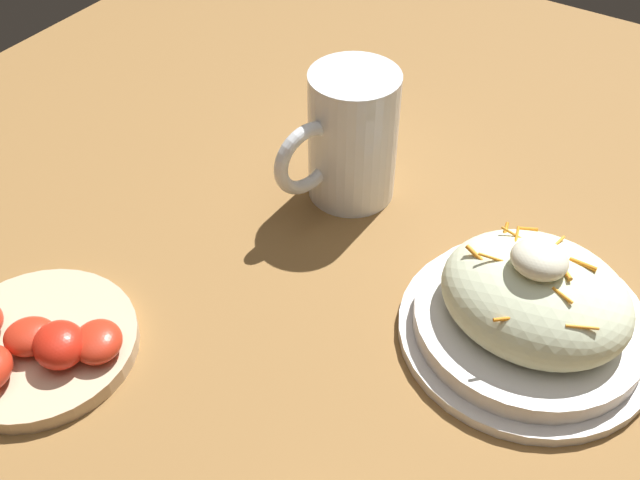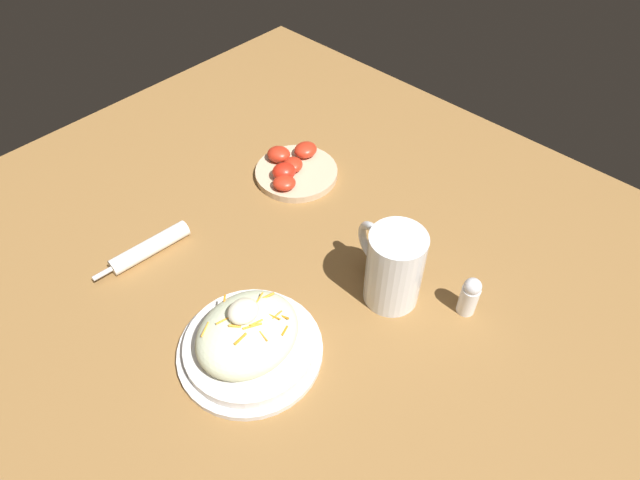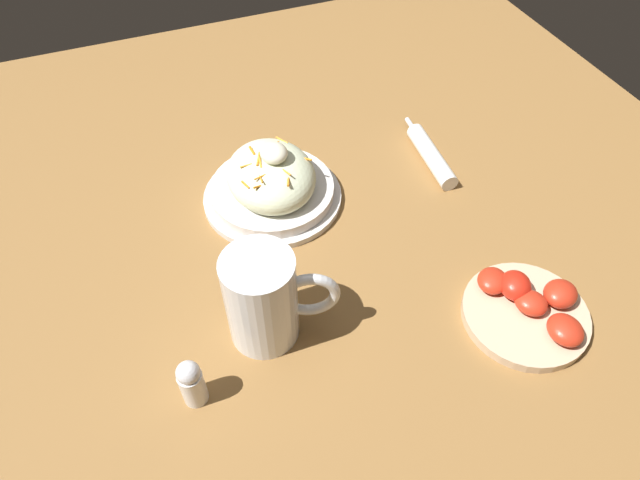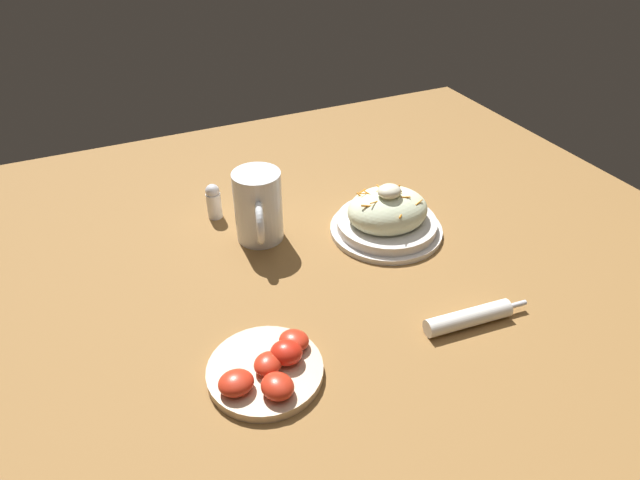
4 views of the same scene
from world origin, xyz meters
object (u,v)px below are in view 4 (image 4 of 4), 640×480
salad_plate (387,217)px  tomato_plate (268,369)px  beer_mug (259,211)px  napkin_roll (469,318)px  salt_shaker (214,201)px

salad_plate → tomato_plate: 0.44m
salad_plate → beer_mug: beer_mug is taller
beer_mug → tomato_plate: size_ratio=0.84×
beer_mug → tomato_plate: 0.36m
beer_mug → napkin_roll: 0.44m
napkin_roll → salt_shaker: bearing=-59.6°
beer_mug → salt_shaker: size_ratio=1.88×
napkin_roll → salt_shaker: (0.29, -0.49, 0.02)m
tomato_plate → napkin_roll: bearing=174.2°
napkin_roll → salad_plate: bearing=-92.6°
napkin_roll → tomato_plate: bearing=-5.8°
beer_mug → salt_shaker: beer_mug is taller
tomato_plate → salt_shaker: (-0.05, -0.46, 0.02)m
beer_mug → tomato_plate: beer_mug is taller
napkin_roll → tomato_plate: 0.34m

